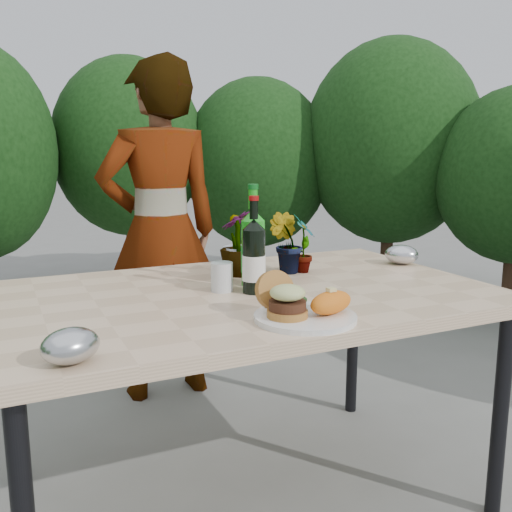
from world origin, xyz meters
name	(u,v)px	position (x,y,z in m)	size (l,w,h in m)	color
ground	(246,498)	(0.00, 0.00, 0.00)	(80.00, 80.00, 0.00)	slate
patio_table	(246,308)	(0.00, 0.00, 0.69)	(1.60, 1.00, 0.75)	beige
shrub_hedge	(166,161)	(0.19, 1.56, 1.13)	(6.92, 5.06, 2.05)	#382316
dinner_plate	(305,317)	(0.02, -0.36, 0.76)	(0.28, 0.28, 0.01)	white
burger_stack	(284,299)	(-0.04, -0.34, 0.81)	(0.11, 0.16, 0.11)	#B7722D
sweet_potato	(331,302)	(0.09, -0.38, 0.80)	(0.15, 0.08, 0.06)	orange
grilled_veg	(294,301)	(0.04, -0.26, 0.78)	(0.08, 0.05, 0.03)	olive
wine_bottle	(254,258)	(0.02, -0.03, 0.86)	(0.08, 0.08, 0.31)	black
sparkling_water	(253,249)	(0.06, 0.07, 0.87)	(0.08, 0.08, 0.34)	#1B991B
plastic_cup	(222,277)	(-0.07, 0.03, 0.80)	(0.07, 0.07, 0.10)	silver
seedling_left	(304,244)	(0.31, 0.16, 0.86)	(0.12, 0.08, 0.22)	#1E561D
seedling_mid	(286,243)	(0.25, 0.19, 0.86)	(0.12, 0.10, 0.22)	#20551D
seedling_right	(238,243)	(0.07, 0.23, 0.87)	(0.13, 0.13, 0.24)	#2A541D
blue_bowl	(238,259)	(0.09, 0.28, 0.80)	(0.12, 0.12, 0.10)	silver
foil_packet_left	(70,346)	(-0.60, -0.42, 0.79)	(0.13, 0.11, 0.08)	#ADB0B4
foil_packet_right	(402,255)	(0.74, 0.13, 0.79)	(0.13, 0.11, 0.08)	silver
person	(161,232)	(-0.01, 0.99, 0.81)	(0.59, 0.39, 1.62)	#9B624D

